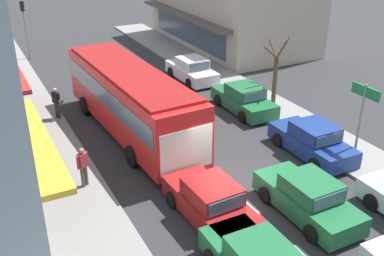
% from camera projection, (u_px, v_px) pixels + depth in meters
% --- Properties ---
extents(ground_plane, '(140.00, 140.00, 0.00)m').
position_uv_depth(ground_plane, '(228.00, 187.00, 17.57)').
color(ground_plane, '#2D2D30').
extents(lane_centre_line, '(0.20, 28.00, 0.01)m').
position_uv_depth(lane_centre_line, '(182.00, 145.00, 20.76)').
color(lane_centre_line, silver).
rests_on(lane_centre_line, ground).
extents(sidewalk_left, '(5.20, 44.00, 0.14)m').
position_uv_depth(sidewalk_left, '(22.00, 158.00, 19.50)').
color(sidewalk_left, gray).
rests_on(sidewalk_left, ground).
extents(kerb_right, '(2.80, 44.00, 0.12)m').
position_uv_depth(kerb_right, '(266.00, 105.00, 24.92)').
color(kerb_right, gray).
rests_on(kerb_right, ground).
extents(city_bus, '(3.08, 10.95, 3.23)m').
position_uv_depth(city_bus, '(130.00, 97.00, 21.09)').
color(city_bus, red).
rests_on(city_bus, ground).
extents(sedan_behind_bus_near, '(1.91, 4.21, 1.47)m').
position_uv_depth(sedan_behind_bus_near, '(308.00, 198.00, 15.72)').
color(sedan_behind_bus_near, '#1E6638').
rests_on(sedan_behind_bus_near, ground).
extents(sedan_behind_bus_mid, '(2.02, 4.26, 1.47)m').
position_uv_depth(sedan_behind_bus_mid, '(211.00, 203.00, 15.48)').
color(sedan_behind_bus_mid, maroon).
rests_on(sedan_behind_bus_mid, ground).
extents(parked_sedan_kerb_second, '(1.96, 4.23, 1.47)m').
position_uv_depth(parked_sedan_kerb_second, '(312.00, 141.00, 19.68)').
color(parked_sedan_kerb_second, navy).
rests_on(parked_sedan_kerb_second, ground).
extents(parked_sedan_kerb_third, '(1.94, 4.22, 1.47)m').
position_uv_depth(parked_sedan_kerb_third, '(244.00, 99.00, 24.06)').
color(parked_sedan_kerb_third, '#1E6638').
rests_on(parked_sedan_kerb_third, ground).
extents(parked_sedan_kerb_rear, '(1.95, 4.23, 1.47)m').
position_uv_depth(parked_sedan_kerb_rear, '(192.00, 70.00, 28.54)').
color(parked_sedan_kerb_rear, silver).
rests_on(parked_sedan_kerb_rear, ground).
extents(traffic_light_downstreet, '(0.33, 0.24, 4.20)m').
position_uv_depth(traffic_light_downstreet, '(24.00, 20.00, 31.62)').
color(traffic_light_downstreet, gray).
rests_on(traffic_light_downstreet, ground).
extents(directional_road_sign, '(0.10, 1.40, 3.60)m').
position_uv_depth(directional_road_sign, '(363.00, 106.00, 18.03)').
color(directional_road_sign, gray).
rests_on(directional_road_sign, ground).
extents(street_tree_right, '(1.63, 1.60, 3.96)m').
position_uv_depth(street_tree_right, '(275.00, 75.00, 24.05)').
color(street_tree_right, brown).
rests_on(street_tree_right, ground).
extents(pedestrian_with_handbag_near, '(0.50, 0.61, 1.63)m').
position_uv_depth(pedestrian_with_handbag_near, '(56.00, 101.00, 22.78)').
color(pedestrian_with_handbag_near, '#333338').
rests_on(pedestrian_with_handbag_near, sidewalk_left).
extents(pedestrian_browsing_midblock, '(0.50, 0.37, 1.63)m').
position_uv_depth(pedestrian_browsing_midblock, '(83.00, 165.00, 17.02)').
color(pedestrian_browsing_midblock, '#4C4742').
rests_on(pedestrian_browsing_midblock, sidewalk_left).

